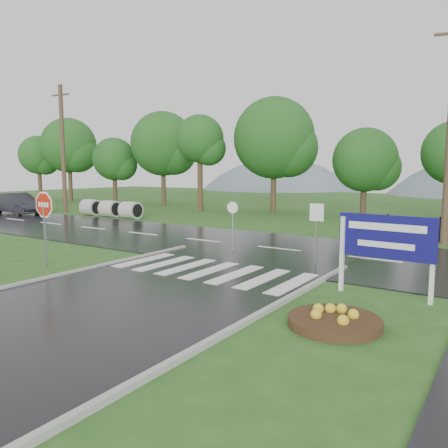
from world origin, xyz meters
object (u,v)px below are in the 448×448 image
Objects in this scene: stop_sign at (44,212)px; car_dark at (18,214)px; culvert_pipes at (110,209)px; estate_billboard at (386,241)px.

car_dark is at bearing 151.58° from stop_sign.
culvert_pipes is 1.96× the size of stop_sign.
estate_billboard is at bearing 14.61° from stop_sign.
culvert_pipes is 23.80m from estate_billboard.
stop_sign is 0.57× the size of car_dark.
culvert_pipes reaches higher than car_dark.
culvert_pipes is 2.18× the size of estate_billboard.
estate_billboard is at bearing -100.37° from car_dark.
estate_billboard reaches higher than car_dark.
stop_sign reaches higher than culvert_pipes.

